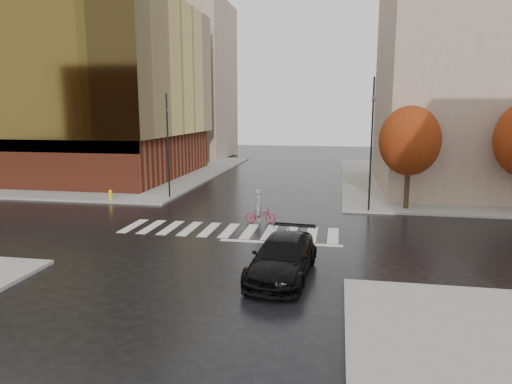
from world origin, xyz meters
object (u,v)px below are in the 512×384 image
traffic_light_ne (372,134)px  fire_hydrant (110,194)px  cyclist (260,211)px  traffic_light_nw (168,139)px  sedan (283,257)px

traffic_light_ne → fire_hydrant: (-17.61, 0.17, -4.37)m
fire_hydrant → cyclist: bearing=-19.4°
cyclist → traffic_light_ne: bearing=-67.4°
cyclist → traffic_light_nw: bearing=44.4°
cyclist → fire_hydrant: size_ratio=2.69×
cyclist → traffic_light_ne: size_ratio=0.24×
sedan → traffic_light_nw: (-9.96, 13.99, 3.58)m
traffic_light_nw → traffic_light_ne: traffic_light_ne is taller
fire_hydrant → sedan: bearing=-42.0°
sedan → traffic_light_nw: size_ratio=0.72×
traffic_light_nw → fire_hydrant: 5.57m
fire_hydrant → traffic_light_nw: bearing=24.9°
cyclist → traffic_light_nw: traffic_light_nw is taller
traffic_light_nw → fire_hydrant: size_ratio=10.14×
sedan → cyclist: 8.60m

